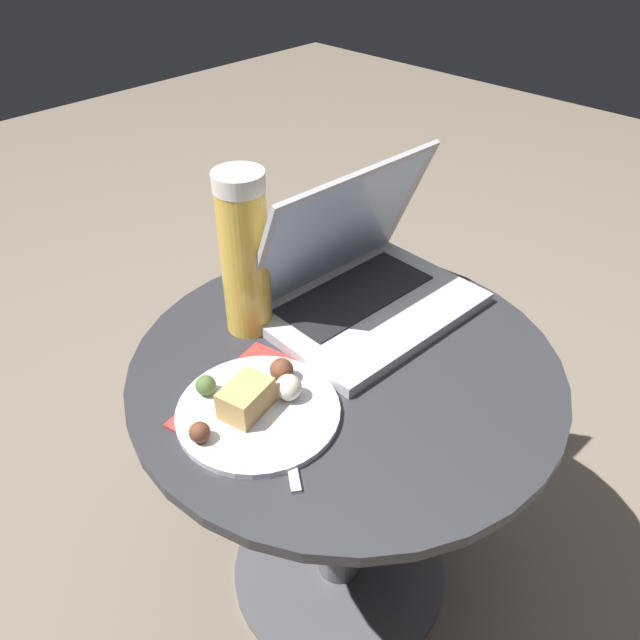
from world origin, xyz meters
The scene contains 7 objects.
ground_plane centered at (0.00, 0.00, 0.00)m, with size 6.00×6.00×0.00m, color #726656.
table centered at (0.00, 0.00, 0.36)m, with size 0.63×0.63×0.54m.
napkin centered at (-0.15, 0.04, 0.54)m, with size 0.22×0.18×0.00m.
laptop centered at (0.12, 0.08, 0.58)m, with size 0.34×0.25×0.24m.
beer_glass centered at (-0.04, 0.17, 0.66)m, with size 0.07×0.07×0.25m.
snack_plate centered at (-0.16, 0.02, 0.55)m, with size 0.22×0.22×0.05m.
fork centered at (-0.14, -0.02, 0.54)m, with size 0.13×0.17×0.00m.
Camera 1 is at (-0.52, -0.45, 1.13)m, focal length 35.00 mm.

